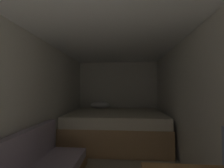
# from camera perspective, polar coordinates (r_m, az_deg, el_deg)

# --- Properties ---
(wall_back) EXTENTS (2.45, 0.05, 2.14)m
(wall_back) POSITION_cam_1_polar(r_m,az_deg,el_deg) (4.74, 2.18, -4.84)
(wall_back) COLOR silver
(wall_back) RESTS_ON ground
(wall_left) EXTENTS (0.05, 5.05, 2.14)m
(wall_left) POSITION_cam_1_polar(r_m,az_deg,el_deg) (2.60, -28.24, -6.91)
(wall_left) COLOR silver
(wall_left) RESTS_ON ground
(wall_right) EXTENTS (0.05, 5.05, 2.14)m
(wall_right) POSITION_cam_1_polar(r_m,az_deg,el_deg) (2.41, 29.35, -7.30)
(wall_right) COLOR silver
(wall_right) RESTS_ON ground
(ceiling_slab) EXTENTS (2.45, 5.05, 0.05)m
(ceiling_slab) POSITION_cam_1_polar(r_m,az_deg,el_deg) (2.35, -0.67, 19.41)
(ceiling_slab) COLOR white
(ceiling_slab) RESTS_ON wall_left
(bed) EXTENTS (2.23, 1.74, 0.95)m
(bed) POSITION_cam_1_polar(r_m,az_deg,el_deg) (3.91, 1.50, -15.65)
(bed) COLOR tan
(bed) RESTS_ON ground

